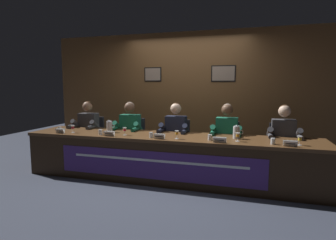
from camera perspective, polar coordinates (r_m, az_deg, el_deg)
The scene contains 30 objects.
ground_plane at distance 4.64m, azimuth -0.00°, elevation -11.98°, with size 12.00×12.00×0.00m, color #383D4C.
wall_back_panelled at distance 5.76m, azimuth 4.01°, elevation 4.90°, with size 5.95×0.14×2.60m.
conference_table at distance 4.39m, azimuth -0.49°, elevation -6.12°, with size 4.75×0.87×0.72m.
chair_far_left at distance 5.80m, azimuth -15.31°, elevation -3.96°, with size 0.44×0.45×0.89m.
panelist_far_left at distance 5.59m, azimuth -16.48°, elevation -1.55°, with size 0.51×0.48×1.22m.
nameplate_far_left at distance 5.00m, azimuth -21.36°, elevation -2.11°, with size 0.16×0.06×0.08m.
juice_glass_far_left at distance 4.99m, azimuth -19.04°, elevation -1.48°, with size 0.06×0.06×0.12m.
water_cup_far_left at distance 5.15m, azimuth -21.40°, elevation -1.87°, with size 0.06×0.06×0.08m.
chair_left at distance 5.39m, azimuth -7.23°, elevation -4.60°, with size 0.44×0.45×0.89m.
panelist_left at distance 5.16m, azimuth -8.16°, elevation -2.02°, with size 0.51×0.48×1.22m.
nameplate_left at distance 4.50m, azimuth -12.04°, elevation -2.74°, with size 0.18×0.06×0.08m.
juice_glass_left at distance 4.53m, azimuth -8.92°, elevation -2.02°, with size 0.06×0.06×0.12m.
water_cup_left at distance 4.65m, azimuth -13.77°, elevation -2.51°, with size 0.06×0.06×0.08m.
chair_center at distance 5.10m, azimuth 1.99°, elevation -5.20°, with size 0.44×0.45×0.89m.
panelist_center at distance 4.86m, azimuth 1.41°, elevation -2.51°, with size 0.51×0.48×1.22m.
nameplate_center at distance 4.16m, azimuth -1.78°, elevation -3.38°, with size 0.17×0.06×0.08m.
juice_glass_center at distance 4.16m, azimuth 1.83°, elevation -2.73°, with size 0.06×0.06×0.12m.
water_cup_center at distance 4.27m, azimuth -3.50°, elevation -3.15°, with size 0.06×0.06×0.08m.
chair_right at distance 4.96m, azimuth 12.04°, elevation -5.71°, with size 0.44×0.45×0.89m.
panelist_right at distance 4.71m, azimuth 11.93°, elevation -2.96°, with size 0.51×0.48×1.22m.
nameplate_right at distance 3.95m, azimuth 10.56°, elevation -4.05°, with size 0.19×0.06×0.08m.
juice_glass_right at distance 4.10m, azimuth 14.16°, elevation -3.10°, with size 0.06×0.06×0.12m.
water_cup_right at distance 4.10m, azimuth 8.63°, elevation -3.63°, with size 0.06×0.06×0.08m.
chair_far_right at distance 4.97m, azimuth 22.36°, elevation -6.05°, with size 0.44×0.45×0.89m.
panelist_far_right at distance 4.73m, azimuth 22.75°, elevation -3.33°, with size 0.51×0.48×1.22m.
nameplate_far_right at distance 3.98m, azimuth 23.92°, elevation -4.45°, with size 0.17×0.06×0.08m.
juice_glass_far_right at distance 4.11m, azimuth 25.54°, elevation -3.54°, with size 0.06×0.06×0.12m.
water_cup_far_right at distance 4.05m, azimuth 20.83°, elevation -4.16°, with size 0.06×0.06×0.08m.
water_pitcher_left_side at distance 4.89m, azimuth -11.95°, elevation -1.32°, with size 0.15×0.10×0.21m.
water_pitcher_right_side at distance 4.30m, azimuth 13.93°, elevation -2.49°, with size 0.15×0.10×0.21m.
Camera 1 is at (1.25, -4.21, 1.51)m, focal length 29.55 mm.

